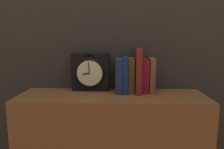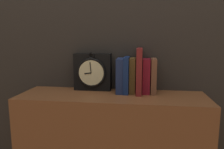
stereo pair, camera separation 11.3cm
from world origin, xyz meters
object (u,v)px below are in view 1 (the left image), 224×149
book_slot1_navy (125,75)px  book_slot4_maroon (144,75)px  book_slot3_maroon (138,71)px  clock (90,72)px  book_slot0_navy (119,75)px  book_slot5_brown (151,75)px  book_slot2_brown (131,75)px

book_slot1_navy → book_slot4_maroon: 0.11m
book_slot3_maroon → clock: bearing=171.4°
book_slot0_navy → book_slot5_brown: size_ratio=1.00×
clock → book_slot4_maroon: (0.30, -0.02, -0.01)m
book_slot4_maroon → book_slot5_brown: (0.04, 0.00, 0.00)m
book_slot2_brown → book_slot3_maroon: (0.04, -0.02, 0.03)m
book_slot4_maroon → book_slot5_brown: book_slot5_brown is taller
book_slot0_navy → book_slot1_navy: book_slot1_navy is taller
book_slot0_navy → book_slot2_brown: same height
clock → book_slot0_navy: 0.17m
clock → book_slot1_navy: 0.20m
book_slot5_brown → book_slot2_brown: bearing=-179.9°
book_slot2_brown → book_slot5_brown: bearing=0.1°
book_slot2_brown → book_slot4_maroon: bearing=-0.4°
book_slot0_navy → book_slot4_maroon: size_ratio=1.01×
book_slot1_navy → book_slot3_maroon: (0.07, -0.01, 0.02)m
book_slot4_maroon → book_slot0_navy: bearing=-177.0°
book_slot5_brown → clock: bearing=176.4°
book_slot4_maroon → book_slot5_brown: bearing=0.9°
book_slot2_brown → book_slot5_brown: same height
clock → book_slot0_navy: bearing=-10.2°
clock → book_slot4_maroon: size_ratio=1.18×
clock → book_slot3_maroon: (0.27, -0.04, 0.02)m
clock → book_slot5_brown: bearing=-3.6°
book_slot0_navy → book_slot1_navy: bearing=-4.4°
clock → book_slot2_brown: bearing=-5.4°
book_slot1_navy → book_slot5_brown: (0.15, 0.01, -0.00)m
book_slot0_navy → book_slot5_brown: (0.18, 0.01, 0.00)m
book_slot1_navy → book_slot3_maroon: book_slot3_maroon is taller
book_slot2_brown → book_slot5_brown: 0.11m
clock → book_slot0_navy: (0.16, -0.03, -0.01)m
book_slot1_navy → book_slot0_navy: bearing=175.6°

